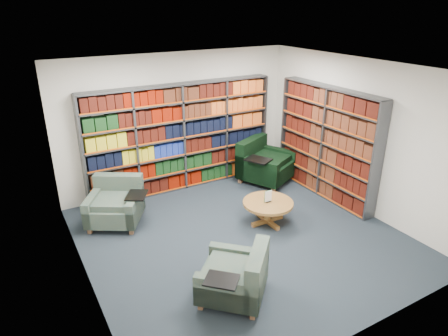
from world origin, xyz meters
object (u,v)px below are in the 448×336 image
chair_teal_left (116,204)px  coffee_table (268,206)px  chair_teal_front (239,278)px  chair_green_right (263,164)px

chair_teal_left → coffee_table: bearing=-31.6°
chair_teal_left → coffee_table: (2.31, -1.42, 0.01)m
coffee_table → chair_teal_front: bearing=-136.5°
chair_teal_front → chair_teal_left: bearing=106.2°
chair_green_right → coffee_table: 1.88m
chair_teal_left → chair_green_right: 3.32m
chair_green_right → chair_teal_front: 3.90m
chair_teal_front → coffee_table: (1.49, 1.41, 0.03)m
chair_teal_left → coffee_table: size_ratio=1.35×
chair_teal_left → chair_green_right: (3.31, 0.17, 0.05)m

